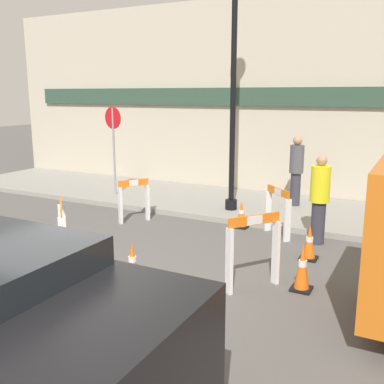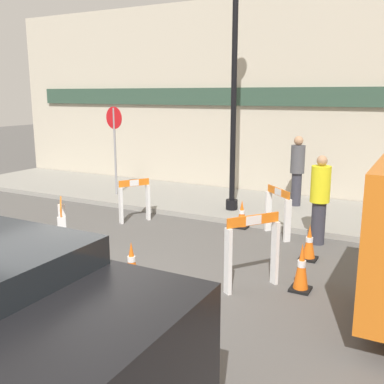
{
  "view_description": "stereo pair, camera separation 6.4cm",
  "coord_description": "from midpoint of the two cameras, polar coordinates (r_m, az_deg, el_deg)",
  "views": [
    {
      "loc": [
        4.12,
        -4.51,
        2.87
      ],
      "look_at": [
        0.16,
        3.08,
        1.0
      ],
      "focal_mm": 42.0,
      "sensor_mm": 36.0,
      "label": 1
    },
    {
      "loc": [
        4.17,
        -4.48,
        2.87
      ],
      "look_at": [
        0.16,
        3.08,
        1.0
      ],
      "focal_mm": 42.0,
      "sensor_mm": 36.0,
      "label": 2
    }
  ],
  "objects": [
    {
      "name": "traffic_cone_5",
      "position": [
        6.93,
        13.99,
        -9.33
      ],
      "size": [
        0.3,
        0.3,
        0.74
      ],
      "color": "black",
      "rests_on": "ground_plane"
    },
    {
      "name": "traffic_cone_1",
      "position": [
        7.1,
        -7.42,
        -8.88
      ],
      "size": [
        0.3,
        0.3,
        0.65
      ],
      "color": "black",
      "rests_on": "ground_plane"
    },
    {
      "name": "barricade_3",
      "position": [
        8.34,
        -15.94,
        -4.25
      ],
      "size": [
        0.76,
        0.79,
        1.01
      ],
      "rotation": [
        0.0,
        0.0,
        11.76
      ],
      "color": "white",
      "rests_on": "ground_plane"
    },
    {
      "name": "barricade_1",
      "position": [
        9.35,
        11.02,
        -2.3
      ],
      "size": [
        0.71,
        0.67,
        1.01
      ],
      "rotation": [
        0.0,
        0.0,
        8.68
      ],
      "color": "white",
      "rests_on": "ground_plane"
    },
    {
      "name": "traffic_cone_4",
      "position": [
        6.33,
        -11.07,
        -12.01
      ],
      "size": [
        0.3,
        0.3,
        0.6
      ],
      "color": "black",
      "rests_on": "ground_plane"
    },
    {
      "name": "traffic_cone_3",
      "position": [
        8.22,
        14.87,
        -6.26
      ],
      "size": [
        0.3,
        0.3,
        0.64
      ],
      "color": "black",
      "rests_on": "ground_plane"
    },
    {
      "name": "barricade_2",
      "position": [
        10.3,
        -7.14,
        -0.96
      ],
      "size": [
        0.51,
        0.67,
        0.98
      ],
      "rotation": [
        0.0,
        0.0,
        10.41
      ],
      "color": "white",
      "rests_on": "ground_plane"
    },
    {
      "name": "sidewalk_slab",
      "position": [
        11.69,
        6.36,
        -1.65
      ],
      "size": [
        18.0,
        3.15,
        0.12
      ],
      "color": "gray",
      "rests_on": "ground_plane"
    },
    {
      "name": "ground_plane",
      "position": [
        6.75,
        -13.67,
        -13.2
      ],
      "size": [
        60.0,
        60.0,
        0.0
      ],
      "primitive_type": "plane",
      "color": "#565451"
    },
    {
      "name": "traffic_cone_2",
      "position": [
        6.75,
        -13.5,
        -10.41
      ],
      "size": [
        0.3,
        0.3,
        0.63
      ],
      "color": "black",
      "rests_on": "ground_plane"
    },
    {
      "name": "person_pedestrian",
      "position": [
        11.46,
        13.38,
        2.93
      ],
      "size": [
        0.47,
        0.47,
        1.75
      ],
      "rotation": [
        0.0,
        0.0,
        2.66
      ],
      "color": "#33333D",
      "rests_on": "sidewalk_slab"
    },
    {
      "name": "storefront_facade",
      "position": [
        12.9,
        9.42,
        11.65
      ],
      "size": [
        18.0,
        0.22,
        5.5
      ],
      "color": "#BCB29E",
      "rests_on": "ground_plane"
    },
    {
      "name": "traffic_cone_0",
      "position": [
        9.88,
        6.53,
        -2.86
      ],
      "size": [
        0.3,
        0.3,
        0.62
      ],
      "color": "black",
      "rests_on": "ground_plane"
    },
    {
      "name": "person_worker",
      "position": [
        8.97,
        16.11,
        -0.65
      ],
      "size": [
        0.52,
        0.52,
        1.74
      ],
      "rotation": [
        0.0,
        0.0,
        -2.55
      ],
      "color": "#33333D",
      "rests_on": "ground_plane"
    },
    {
      "name": "barricade_0",
      "position": [
        6.77,
        7.95,
        -7.21
      ],
      "size": [
        0.63,
        0.8,
        1.15
      ],
      "rotation": [
        0.0,
        0.0,
        7.23
      ],
      "color": "white",
      "rests_on": "ground_plane"
    },
    {
      "name": "streetlamp_post",
      "position": [
        10.71,
        5.65,
        18.71
      ],
      "size": [
        0.44,
        0.44,
        6.24
      ],
      "color": "black",
      "rests_on": "sidewalk_slab"
    },
    {
      "name": "stop_sign",
      "position": [
        12.52,
        -9.65,
        6.97
      ],
      "size": [
        0.59,
        0.12,
        2.42
      ],
      "rotation": [
        0.0,
        0.0,
        2.97
      ],
      "color": "gray",
      "rests_on": "sidewalk_slab"
    }
  ]
}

